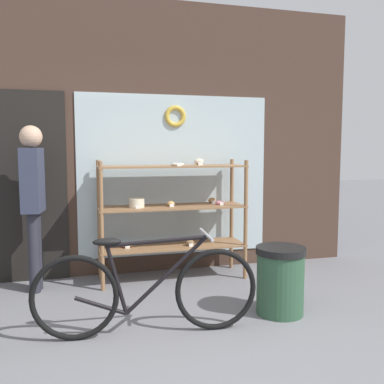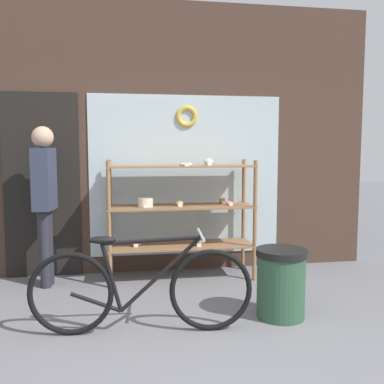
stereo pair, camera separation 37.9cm
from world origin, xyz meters
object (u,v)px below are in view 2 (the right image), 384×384
display_case (180,208)px  bicycle (141,289)px  trash_bin (281,280)px  pedestrian (45,193)px

display_case → bicycle: (-0.51, -1.40, -0.44)m
bicycle → trash_bin: bearing=10.8°
bicycle → trash_bin: bicycle is taller
display_case → bicycle: bearing=-110.1°
bicycle → trash_bin: size_ratio=2.94×
bicycle → pedestrian: 1.77m
pedestrian → trash_bin: pedestrian is taller
trash_bin → display_case: bearing=119.0°
pedestrian → trash_bin: 2.57m
pedestrian → trash_bin: (2.16, -1.23, -0.68)m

